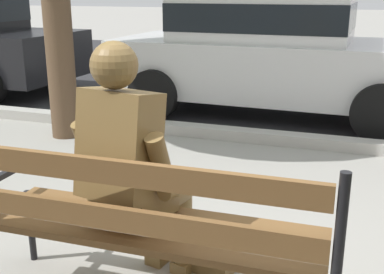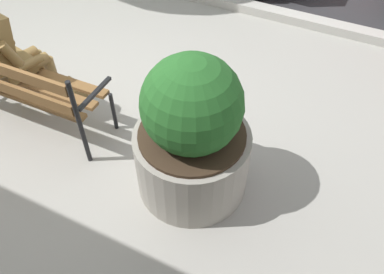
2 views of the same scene
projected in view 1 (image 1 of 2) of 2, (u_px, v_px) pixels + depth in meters
The scene contains 5 objects.
street_surface at pixel (317, 75), 9.38m from camera, with size 60.00×9.00×0.01m, color #2D2D30.
curb_stone at pixel (279, 138), 5.20m from camera, with size 60.00×0.20×0.12m, color #B2AFA8.
park_bench at pixel (144, 220), 2.29m from camera, with size 1.81×0.56×0.95m.
bronze_statue_seated at pixel (141, 178), 2.48m from camera, with size 0.75×0.80×1.37m.
parked_car_white at pixel (271, 50), 6.26m from camera, with size 4.15×2.02×1.56m.
Camera 1 is at (0.72, -2.10, 1.59)m, focal length 45.55 mm.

